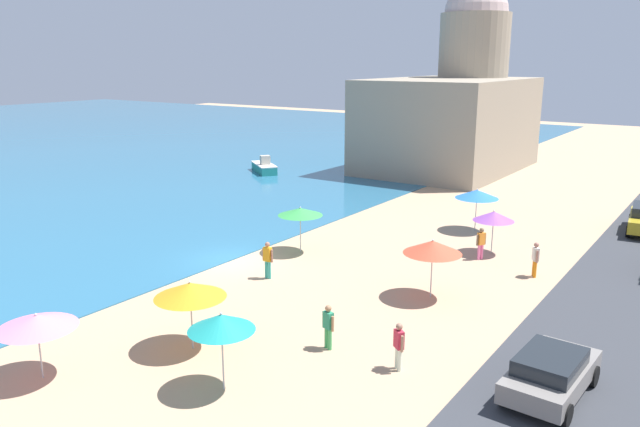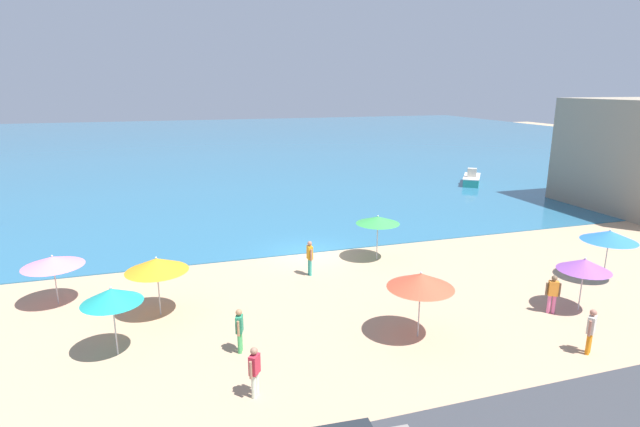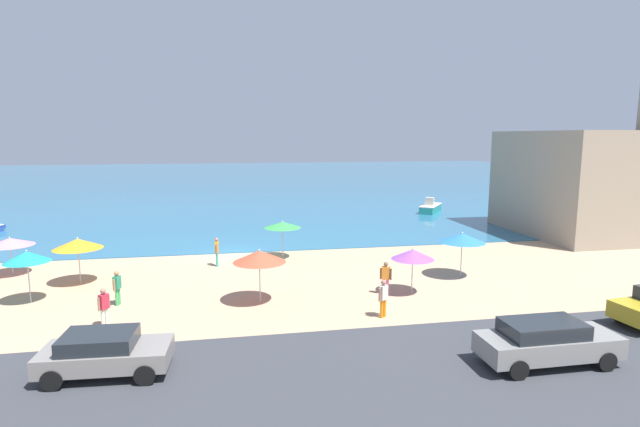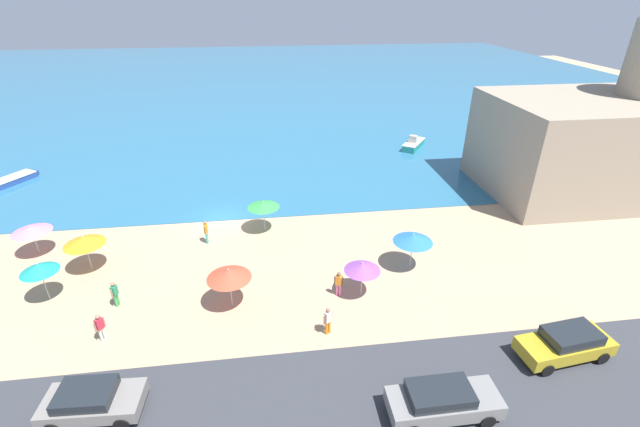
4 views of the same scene
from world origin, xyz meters
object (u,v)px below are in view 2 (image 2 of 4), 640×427
Objects in this scene: beach_umbrella_7 at (421,281)px; beach_umbrella_1 at (584,265)px; beach_umbrella_6 at (111,296)px; bather_3 at (255,369)px; bather_0 at (310,256)px; beach_umbrella_2 at (378,220)px; skiff_offshore at (472,179)px; beach_umbrella_0 at (609,236)px; bather_1 at (553,292)px; beach_umbrella_4 at (157,265)px; bather_2 at (591,329)px; bather_4 at (240,328)px; beach_umbrella_3 at (53,261)px.

beach_umbrella_1 is at bearing 0.21° from beach_umbrella_7.
bather_3 is (4.04, -3.72, -1.27)m from beach_umbrella_6.
beach_umbrella_6 is at bearing -148.52° from bather_0.
beach_umbrella_2 reaches higher than skiff_offshore.
beach_umbrella_0 is 13.87m from bather_0.
beach_umbrella_7 reaches higher than bather_1.
beach_umbrella_4 is 10.07m from beach_umbrella_7.
beach_umbrella_0 is at bearing -32.82° from beach_umbrella_2.
bather_0 is 1.05× the size of bather_2.
beach_umbrella_2 is 1.48× the size of bather_1.
beach_umbrella_0 is 0.98× the size of beach_umbrella_7.
beach_umbrella_6 is 16.04m from bather_2.
beach_umbrella_6 is 1.56× the size of bather_3.
bather_2 is at bearing -54.42° from bather_0.
beach_umbrella_2 is at bearing 17.59° from beach_umbrella_4.
bather_3 is at bearing -89.12° from bather_4.
beach_umbrella_0 reaches higher than beach_umbrella_3.
beach_umbrella_7 is 0.61× the size of skiff_offshore.
beach_umbrella_2 is at bearing 105.44° from bather_2.
beach_umbrella_6 is 1.54× the size of bather_1.
bather_0 is at bearing 143.30° from beach_umbrella_1.
skiff_offshore is (24.80, 23.35, -0.39)m from bather_4.
beach_umbrella_1 is 1.39× the size of bather_2.
bather_4 is (2.60, -3.81, -1.23)m from beach_umbrella_4.
beach_umbrella_6 reaches higher than bather_4.
beach_umbrella_7 reaches higher than beach_umbrella_1.
beach_umbrella_2 is 1.47× the size of bather_2.
beach_umbrella_1 is 21.48m from beach_umbrella_3.
beach_umbrella_0 is 1.56× the size of bather_4.
beach_umbrella_1 is 16.87m from beach_umbrella_4.
beach_umbrella_1 is 7.30m from beach_umbrella_7.
beach_umbrella_6 is at bearing -117.04° from beach_umbrella_4.
beach_umbrella_0 is 24.42m from beach_umbrella_3.
bather_3 is at bearing -115.74° from bather_0.
beach_umbrella_4 is 0.99× the size of beach_umbrella_6.
bather_4 is at bearing 176.50° from beach_umbrella_1.
bather_2 is (-6.00, -5.10, -1.24)m from beach_umbrella_0.
beach_umbrella_0 is at bearing 31.91° from beach_umbrella_1.
bather_3 is at bearing -171.11° from bather_1.
bather_2 is (13.88, -7.47, -1.21)m from beach_umbrella_4.
beach_umbrella_3 is 9.15m from bather_4.
beach_umbrella_3 is 1.52× the size of bather_3.
beach_umbrella_1 is 0.93× the size of beach_umbrella_4.
bather_0 is 0.42× the size of skiff_offshore.
bather_0 is 1.08× the size of bather_4.
beach_umbrella_0 is 5.55m from bather_1.
beach_umbrella_6 reaches higher than beach_umbrella_1.
skiff_offshore is (20.52, 17.21, -0.46)m from bather_0.
beach_umbrella_0 is 7.97m from bather_2.
beach_umbrella_7 is 6.51m from bather_4.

